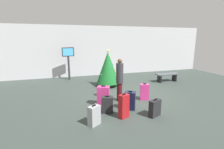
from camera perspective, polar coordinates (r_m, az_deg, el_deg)
The scene contains 13 objects.
ground_plane at distance 7.23m, azimuth 4.88°, elevation -7.64°, with size 16.00×16.00×0.00m, color #38423D.
back_wall at distance 11.40m, azimuth -4.11°, elevation 8.25°, with size 16.00×0.20×3.34m, color silver.
holiday_tree at distance 8.52m, azimuth -1.44°, elevation 2.47°, with size 1.20×1.20×1.95m.
flight_info_kiosk at distance 10.22m, azimuth -15.03°, elevation 5.51°, with size 0.71×0.26×1.98m.
waiting_bench at distance 10.13m, azimuth 18.73°, elevation -0.40°, with size 1.37×0.44×0.48m.
traveller_0 at distance 6.48m, azimuth 2.69°, elevation -1.48°, with size 0.36×0.36×1.72m.
suitcase_0 at distance 4.89m, azimuth -6.26°, elevation -14.07°, with size 0.41×0.37×0.62m.
suitcase_1 at distance 6.87m, azimuth 11.27°, elevation -6.01°, with size 0.40×0.32×0.70m.
suitcase_2 at distance 5.54m, azimuth 14.78°, elevation -11.33°, with size 0.47×0.34×0.59m.
suitcase_3 at distance 5.89m, azimuth 6.34°, elevation -9.03°, with size 0.46×0.43×0.69m.
suitcase_4 at distance 6.19m, azimuth -3.01°, elevation -7.48°, with size 0.52×0.44×0.77m.
suitcase_5 at distance 5.25m, azimuth 4.14°, elevation -11.00°, with size 0.38×0.32×0.81m.
suitcase_6 at distance 5.63m, azimuth -1.66°, elevation -10.47°, with size 0.45×0.37×0.60m.
Camera 1 is at (-2.59, -6.29, 2.45)m, focal length 26.13 mm.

